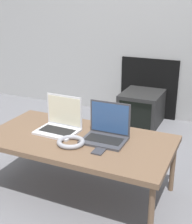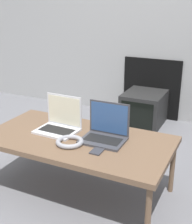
{
  "view_description": "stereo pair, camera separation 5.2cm",
  "coord_description": "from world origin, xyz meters",
  "views": [
    {
      "loc": [
        0.94,
        -1.64,
        1.36
      ],
      "look_at": [
        0.0,
        0.42,
        0.54
      ],
      "focal_mm": 50.0,
      "sensor_mm": 36.0,
      "label": 1
    },
    {
      "loc": [
        0.98,
        -1.62,
        1.36
      ],
      "look_at": [
        0.0,
        0.42,
        0.54
      ],
      "focal_mm": 50.0,
      "sensor_mm": 36.0,
      "label": 2
    }
  ],
  "objects": [
    {
      "name": "ground_plane",
      "position": [
        0.0,
        0.0,
        0.0
      ],
      "size": [
        14.0,
        14.0,
        0.0
      ],
      "primitive_type": "plane",
      "color": "slate"
    },
    {
      "name": "wall_back",
      "position": [
        0.0,
        1.93,
        1.29
      ],
      "size": [
        7.0,
        0.08,
        2.6
      ],
      "color": "#999999",
      "rests_on": "ground_plane"
    },
    {
      "name": "table",
      "position": [
        0.0,
        0.12,
        0.41
      ],
      "size": [
        1.32,
        0.69,
        0.44
      ],
      "color": "brown",
      "rests_on": "ground_plane"
    },
    {
      "name": "laptop_left",
      "position": [
        -0.18,
        0.18,
        0.5
      ],
      "size": [
        0.3,
        0.23,
        0.25
      ],
      "rotation": [
        0.0,
        0.0,
        -0.04
      ],
      "color": "silver",
      "rests_on": "table"
    },
    {
      "name": "laptop_right",
      "position": [
        0.19,
        0.18,
        0.5
      ],
      "size": [
        0.3,
        0.23,
        0.25
      ],
      "rotation": [
        0.0,
        0.0,
        0.01
      ],
      "color": "#38383D",
      "rests_on": "table"
    },
    {
      "name": "headphones",
      "position": [
        0.0,
        0.01,
        0.46
      ],
      "size": [
        0.19,
        0.19,
        0.03
      ],
      "color": "gray",
      "rests_on": "table"
    },
    {
      "name": "phone",
      "position": [
        0.22,
        -0.0,
        0.45
      ],
      "size": [
        0.07,
        0.12,
        0.01
      ],
      "color": "#333338",
      "rests_on": "table"
    },
    {
      "name": "tv",
      "position": [
        0.02,
        1.63,
        0.19
      ],
      "size": [
        0.44,
        0.51,
        0.37
      ],
      "color": "black",
      "rests_on": "ground_plane"
    }
  ]
}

